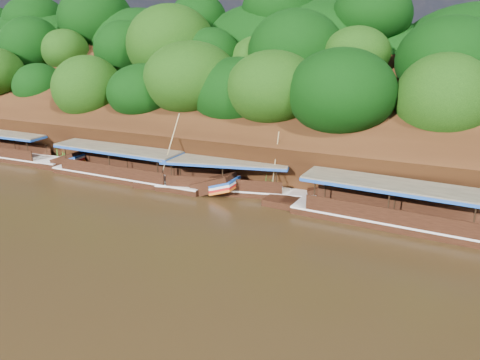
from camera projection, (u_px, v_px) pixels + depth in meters
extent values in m
plane|color=black|center=(200.00, 241.00, 26.56)|extent=(160.00, 160.00, 0.00)
cube|color=black|center=(293.00, 129.00, 39.32)|extent=(120.00, 16.12, 13.64)
cube|color=black|center=(322.00, 144.00, 49.04)|extent=(120.00, 24.00, 12.00)
ellipsoid|color=#0B3E0A|center=(67.00, 52.00, 54.80)|extent=(20.00, 10.00, 8.00)
ellipsoid|color=#0B3E0A|center=(224.00, 125.00, 40.85)|extent=(18.00, 8.00, 6.40)
ellipsoid|color=#0B3E0A|center=(319.00, 55.00, 43.63)|extent=(24.00, 11.00, 8.40)
cube|color=black|center=(404.00, 227.00, 28.35)|extent=(14.04, 3.22, 0.98)
cube|color=silver|center=(405.00, 220.00, 28.21)|extent=(14.04, 3.29, 0.11)
cube|color=#504838|center=(394.00, 184.00, 27.94)|extent=(11.04, 3.40, 0.13)
cube|color=#17439B|center=(394.00, 186.00, 27.98)|extent=(11.04, 3.40, 0.20)
cube|color=black|center=(236.00, 192.00, 34.49)|extent=(11.99, 4.74, 0.88)
cube|color=silver|center=(236.00, 187.00, 34.36)|extent=(12.00, 4.80, 0.10)
cube|color=black|center=(328.00, 189.00, 32.97)|extent=(3.09, 2.21, 1.66)
cube|color=#17439B|center=(338.00, 186.00, 32.74)|extent=(1.79, 1.97, 0.61)
cube|color=#B51414|center=(338.00, 191.00, 32.84)|extent=(1.79, 1.97, 0.61)
cube|color=#504838|center=(226.00, 161.00, 33.91)|extent=(9.56, 4.48, 0.12)
cube|color=#17439B|center=(226.00, 162.00, 33.94)|extent=(9.56, 4.48, 0.18)
cylinder|color=tan|center=(275.00, 162.00, 32.55)|extent=(0.62, 0.37, 4.39)
cube|color=black|center=(128.00, 180.00, 37.28)|extent=(13.92, 2.52, 0.95)
cube|color=silver|center=(128.00, 175.00, 37.15)|extent=(13.93, 2.59, 0.11)
cube|color=black|center=(214.00, 185.00, 33.84)|extent=(3.29, 1.79, 1.87)
cube|color=#17439B|center=(225.00, 182.00, 33.39)|extent=(1.73, 1.83, 0.70)
cube|color=#B51414|center=(225.00, 187.00, 33.50)|extent=(1.73, 1.83, 0.70)
cube|color=#504838|center=(117.00, 148.00, 36.87)|extent=(10.92, 2.82, 0.13)
cube|color=#17439B|center=(117.00, 150.00, 36.90)|extent=(10.92, 2.82, 0.19)
cylinder|color=tan|center=(169.00, 148.00, 34.41)|extent=(1.35, 1.16, 5.07)
cube|color=black|center=(13.00, 160.00, 43.18)|extent=(12.07, 2.57, 0.93)
cube|color=silver|center=(13.00, 155.00, 43.04)|extent=(12.07, 2.64, 0.10)
cube|color=black|center=(69.00, 160.00, 40.41)|extent=(2.90, 1.78, 1.72)
cube|color=#17439B|center=(76.00, 157.00, 40.03)|extent=(1.52, 1.81, 0.62)
cube|color=#B51414|center=(76.00, 161.00, 40.14)|extent=(1.52, 1.81, 0.62)
cube|color=#504838|center=(3.00, 132.00, 42.70)|extent=(9.47, 2.85, 0.12)
cube|color=#17439B|center=(3.00, 134.00, 42.74)|extent=(9.47, 2.85, 0.19)
cone|color=#2F721C|center=(6.00, 143.00, 45.89)|extent=(1.50, 1.50, 1.63)
cone|color=#2F721C|center=(62.00, 153.00, 42.28)|extent=(1.50, 1.50, 1.63)
cone|color=#2F721C|center=(125.00, 161.00, 39.44)|extent=(1.50, 1.50, 1.81)
cone|color=#2F721C|center=(196.00, 173.00, 36.80)|extent=(1.50, 1.50, 1.29)
cone|color=#2F721C|center=(273.00, 185.00, 33.82)|extent=(1.50, 1.50, 1.50)
cone|color=#2F721C|center=(349.00, 189.00, 31.87)|extent=(1.50, 1.50, 2.19)
cone|color=#2F721C|center=(466.00, 211.00, 28.96)|extent=(1.50, 1.50, 1.41)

